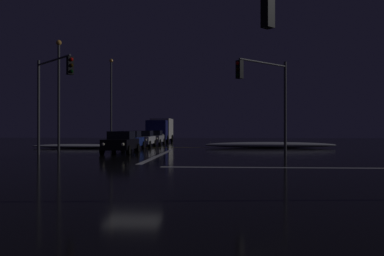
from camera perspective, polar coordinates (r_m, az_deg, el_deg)
name	(u,v)px	position (r m, az deg, el deg)	size (l,w,h in m)	color
ground	(134,168)	(18.85, -8.20, -5.56)	(120.00, 120.00, 0.10)	black
stop_line_north	(159,156)	(26.50, -4.72, -3.88)	(0.35, 13.31, 0.01)	white
centre_line_ns	(177,147)	(37.99, -2.16, -2.75)	(22.00, 0.15, 0.01)	yellow
crosswalk_bar_east	(309,168)	(18.88, 16.07, -5.38)	(13.31, 0.40, 0.01)	white
snow_bank_left_curb	(80,146)	(37.97, -15.48, -2.47)	(8.79, 1.50, 0.37)	white
snow_bank_right_curb	(270,145)	(37.89, 10.86, -2.35)	(11.94, 1.50, 0.54)	white
sedan_black	(121,142)	(29.26, -9.94, -1.96)	(2.02, 4.33, 1.57)	black
sedan_blue	(129,140)	(34.63, -8.81, -1.68)	(2.02, 4.33, 1.57)	navy
sedan_white	(143,139)	(39.69, -6.86, -1.48)	(2.02, 4.33, 1.57)	silver
sedan_silver	(154,137)	(45.16, -5.38, -1.32)	(2.02, 4.33, 1.57)	#B7B7BC
box_truck	(161,129)	(52.15, -4.42, -0.17)	(2.68, 8.28, 3.08)	navy
traffic_signal_se	(334,32)	(12.07, 19.24, 12.57)	(3.08, 3.08, 6.38)	#4C4C51
traffic_signal_nw	(51,87)	(27.35, -19.18, 5.51)	(3.78, 3.78, 6.35)	#4C4C51
traffic_signal_ne	(267,89)	(25.51, 10.43, 5.46)	(3.42, 3.42, 6.08)	#4C4C51
streetlamp_left_far	(111,95)	(49.59, -11.27, 4.53)	(0.44, 0.44, 10.13)	#424247
streetlamp_left_near	(59,87)	(34.39, -18.20, 5.53)	(0.44, 0.44, 8.88)	#424247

